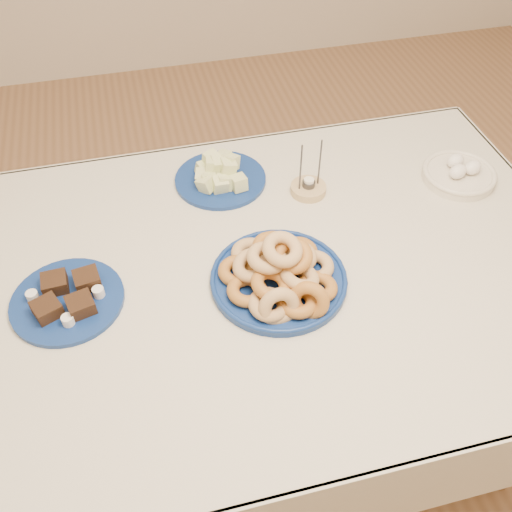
% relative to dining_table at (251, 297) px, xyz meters
% --- Properties ---
extents(ground, '(5.00, 5.00, 0.00)m').
position_rel_dining_table_xyz_m(ground, '(0.00, 0.00, -0.64)').
color(ground, '#926745').
rests_on(ground, ground).
extents(dining_table, '(1.71, 1.11, 0.75)m').
position_rel_dining_table_xyz_m(dining_table, '(0.00, 0.00, 0.00)').
color(dining_table, brown).
rests_on(dining_table, ground).
extents(donut_platter, '(0.37, 0.37, 0.15)m').
position_rel_dining_table_xyz_m(donut_platter, '(0.05, -0.06, 0.14)').
color(donut_platter, navy).
rests_on(donut_platter, dining_table).
extents(melon_plate, '(0.30, 0.30, 0.09)m').
position_rel_dining_table_xyz_m(melon_plate, '(-0.01, 0.35, 0.13)').
color(melon_plate, navy).
rests_on(melon_plate, dining_table).
extents(brownie_plate, '(0.28, 0.28, 0.05)m').
position_rel_dining_table_xyz_m(brownie_plate, '(-0.44, 0.00, 0.12)').
color(brownie_plate, navy).
rests_on(brownie_plate, dining_table).
extents(candle_holder, '(0.11, 0.11, 0.17)m').
position_rel_dining_table_xyz_m(candle_holder, '(0.23, 0.25, 0.12)').
color(candle_holder, tan).
rests_on(candle_holder, dining_table).
extents(egg_bowl, '(0.27, 0.27, 0.07)m').
position_rel_dining_table_xyz_m(egg_bowl, '(0.66, 0.20, 0.13)').
color(egg_bowl, silver).
rests_on(egg_bowl, dining_table).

